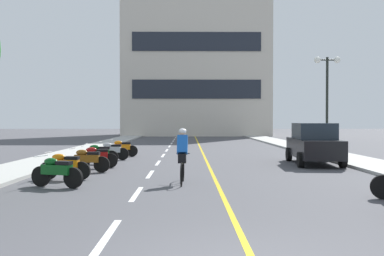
# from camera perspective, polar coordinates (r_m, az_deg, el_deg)

# --- Properties ---
(ground_plane) EXTENTS (140.00, 140.00, 0.00)m
(ground_plane) POSITION_cam_1_polar(r_m,az_deg,el_deg) (26.04, 0.83, -3.22)
(ground_plane) COLOR #47474C
(curb_left) EXTENTS (2.40, 72.00, 0.12)m
(curb_left) POSITION_cam_1_polar(r_m,az_deg,el_deg) (29.75, -13.34, -2.60)
(curb_left) COLOR #A8A8A3
(curb_left) RESTS_ON ground
(curb_right) EXTENTS (2.40, 72.00, 0.12)m
(curb_right) POSITION_cam_1_polar(r_m,az_deg,el_deg) (30.07, 14.54, -2.57)
(curb_right) COLOR #A8A8A3
(curb_right) RESTS_ON ground
(lane_dash_0) EXTENTS (0.14, 2.20, 0.01)m
(lane_dash_0) POSITION_cam_1_polar(r_m,az_deg,el_deg) (7.35, -11.51, -14.25)
(lane_dash_0) COLOR silver
(lane_dash_0) RESTS_ON ground
(lane_dash_1) EXTENTS (0.14, 2.20, 0.01)m
(lane_dash_1) POSITION_cam_1_polar(r_m,az_deg,el_deg) (11.21, -7.60, -8.91)
(lane_dash_1) COLOR silver
(lane_dash_1) RESTS_ON ground
(lane_dash_2) EXTENTS (0.14, 2.20, 0.01)m
(lane_dash_2) POSITION_cam_1_polar(r_m,az_deg,el_deg) (15.15, -5.75, -6.30)
(lane_dash_2) COLOR silver
(lane_dash_2) RESTS_ON ground
(lane_dash_3) EXTENTS (0.14, 2.20, 0.01)m
(lane_dash_3) POSITION_cam_1_polar(r_m,az_deg,el_deg) (19.11, -4.67, -4.77)
(lane_dash_3) COLOR silver
(lane_dash_3) RESTS_ON ground
(lane_dash_4) EXTENTS (0.14, 2.20, 0.01)m
(lane_dash_4) POSITION_cam_1_polar(r_m,az_deg,el_deg) (23.08, -3.97, -3.77)
(lane_dash_4) COLOR silver
(lane_dash_4) RESTS_ON ground
(lane_dash_5) EXTENTS (0.14, 2.20, 0.01)m
(lane_dash_5) POSITION_cam_1_polar(r_m,az_deg,el_deg) (27.06, -3.47, -3.06)
(lane_dash_5) COLOR silver
(lane_dash_5) RESTS_ON ground
(lane_dash_6) EXTENTS (0.14, 2.20, 0.01)m
(lane_dash_6) POSITION_cam_1_polar(r_m,az_deg,el_deg) (31.05, -3.10, -2.53)
(lane_dash_6) COLOR silver
(lane_dash_6) RESTS_ON ground
(lane_dash_7) EXTENTS (0.14, 2.20, 0.01)m
(lane_dash_7) POSITION_cam_1_polar(r_m,az_deg,el_deg) (35.04, -2.82, -2.12)
(lane_dash_7) COLOR silver
(lane_dash_7) RESTS_ON ground
(lane_dash_8) EXTENTS (0.14, 2.20, 0.01)m
(lane_dash_8) POSITION_cam_1_polar(r_m,az_deg,el_deg) (39.03, -2.59, -1.80)
(lane_dash_8) COLOR silver
(lane_dash_8) RESTS_ON ground
(lane_dash_9) EXTENTS (0.14, 2.20, 0.01)m
(lane_dash_9) POSITION_cam_1_polar(r_m,az_deg,el_deg) (43.03, -2.41, -1.53)
(lane_dash_9) COLOR silver
(lane_dash_9) RESTS_ON ground
(lane_dash_10) EXTENTS (0.14, 2.20, 0.01)m
(lane_dash_10) POSITION_cam_1_polar(r_m,az_deg,el_deg) (47.02, -2.25, -1.31)
(lane_dash_10) COLOR silver
(lane_dash_10) RESTS_ON ground
(lane_dash_11) EXTENTS (0.14, 2.20, 0.01)m
(lane_dash_11) POSITION_cam_1_polar(r_m,az_deg,el_deg) (51.02, -2.13, -1.13)
(lane_dash_11) COLOR silver
(lane_dash_11) RESTS_ON ground
(centre_line_yellow) EXTENTS (0.12, 66.00, 0.01)m
(centre_line_yellow) POSITION_cam_1_polar(r_m,az_deg,el_deg) (29.04, 1.17, -2.78)
(centre_line_yellow) COLOR gold
(centre_line_yellow) RESTS_ON ground
(office_building) EXTENTS (18.37, 10.03, 18.96)m
(office_building) POSITION_cam_1_polar(r_m,az_deg,el_deg) (55.44, 0.52, 8.86)
(office_building) COLOR beige
(office_building) RESTS_ON ground
(street_lamp_mid) EXTENTS (1.46, 0.36, 5.35)m
(street_lamp_mid) POSITION_cam_1_polar(r_m,az_deg,el_deg) (24.39, 18.00, 5.87)
(street_lamp_mid) COLOR black
(street_lamp_mid) RESTS_ON curb_right
(parked_car_near) EXTENTS (2.16, 4.31, 1.82)m
(parked_car_near) POSITION_cam_1_polar(r_m,az_deg,el_deg) (19.22, 16.31, -2.05)
(parked_car_near) COLOR black
(parked_car_near) RESTS_ON ground
(motorcycle_2) EXTENTS (1.64, 0.78, 0.92)m
(motorcycle_2) POSITION_cam_1_polar(r_m,az_deg,el_deg) (12.72, -18.05, -5.63)
(motorcycle_2) COLOR black
(motorcycle_2) RESTS_ON ground
(motorcycle_3) EXTENTS (1.70, 0.60, 0.92)m
(motorcycle_3) POSITION_cam_1_polar(r_m,az_deg,el_deg) (14.23, -17.07, -4.91)
(motorcycle_3) COLOR black
(motorcycle_3) RESTS_ON ground
(motorcycle_4) EXTENTS (1.70, 0.60, 0.92)m
(motorcycle_4) POSITION_cam_1_polar(r_m,az_deg,el_deg) (16.03, -14.19, -4.24)
(motorcycle_4) COLOR black
(motorcycle_4) RESTS_ON ground
(motorcycle_5) EXTENTS (1.70, 0.60, 0.92)m
(motorcycle_5) POSITION_cam_1_polar(r_m,az_deg,el_deg) (17.39, -12.97, -3.82)
(motorcycle_5) COLOR black
(motorcycle_5) RESTS_ON ground
(motorcycle_6) EXTENTS (1.70, 0.60, 0.92)m
(motorcycle_6) POSITION_cam_1_polar(r_m,az_deg,el_deg) (19.00, -12.63, -3.41)
(motorcycle_6) COLOR black
(motorcycle_6) RESTS_ON ground
(motorcycle_7) EXTENTS (1.70, 0.60, 0.92)m
(motorcycle_7) POSITION_cam_1_polar(r_m,az_deg,el_deg) (20.73, -11.00, -3.03)
(motorcycle_7) COLOR black
(motorcycle_7) RESTS_ON ground
(motorcycle_8) EXTENTS (1.70, 0.60, 0.92)m
(motorcycle_8) POSITION_cam_1_polar(r_m,az_deg,el_deg) (22.64, -9.60, -2.68)
(motorcycle_8) COLOR black
(motorcycle_8) RESTS_ON ground
(cyclist_rider) EXTENTS (0.42, 1.77, 1.71)m
(cyclist_rider) POSITION_cam_1_polar(r_m,az_deg,el_deg) (12.81, -1.32, -3.66)
(cyclist_rider) COLOR black
(cyclist_rider) RESTS_ON ground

